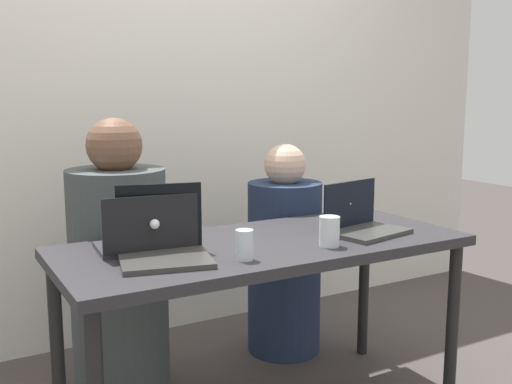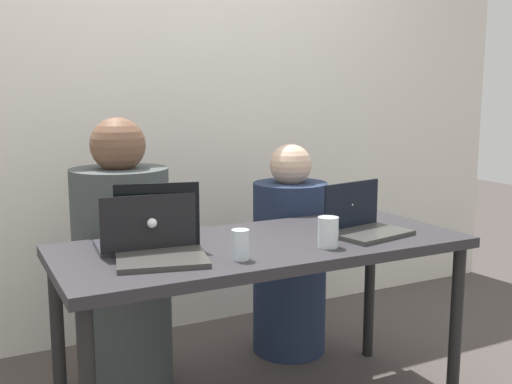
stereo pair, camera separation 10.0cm
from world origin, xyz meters
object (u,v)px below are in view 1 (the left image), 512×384
object	(u,v)px
laptop_front_left	(163,244)
water_glass_right	(329,233)
water_glass_left	(244,247)
person_on_left	(119,272)
laptop_back_left	(149,238)
person_on_right	(284,260)
laptop_front_right	(363,222)

from	to	relation	value
laptop_front_left	water_glass_right	size ratio (longest dim) A/B	3.11
laptop_front_left	water_glass_left	xyz separation A→B (m)	(0.23, -0.14, -0.01)
water_glass_left	laptop_front_left	bearing A→B (deg)	148.63
person_on_left	laptop_back_left	bearing A→B (deg)	103.37
laptop_front_left	person_on_left	bearing A→B (deg)	102.09
person_on_right	laptop_back_left	world-z (taller)	person_on_right
water_glass_left	water_glass_right	bearing A→B (deg)	1.12
laptop_front_right	laptop_back_left	world-z (taller)	laptop_back_left
person_on_left	person_on_right	world-z (taller)	person_on_left
laptop_back_left	water_glass_right	bearing A→B (deg)	160.65
laptop_front_left	water_glass_right	distance (m)	0.61
person_on_right	water_glass_right	world-z (taller)	person_on_right
laptop_back_left	water_glass_right	size ratio (longest dim) A/B	3.29
person_on_right	water_glass_right	distance (m)	0.80
water_glass_left	person_on_left	bearing A→B (deg)	107.84
water_glass_right	laptop_front_right	bearing A→B (deg)	23.42
water_glass_right	water_glass_left	xyz separation A→B (m)	(-0.36, -0.01, -0.00)
person_on_right	laptop_front_right	world-z (taller)	person_on_right
laptop_front_right	water_glass_right	bearing A→B (deg)	-168.43
water_glass_right	water_glass_left	distance (m)	0.36
person_on_right	water_glass_left	world-z (taller)	person_on_right
laptop_front_left	water_glass_right	xyz separation A→B (m)	(0.59, -0.14, -0.01)
laptop_back_left	laptop_front_left	size ratio (longest dim) A/B	1.06
laptop_front_right	water_glass_left	distance (m)	0.61
water_glass_left	person_on_right	bearing A→B (deg)	49.39
person_on_right	laptop_front_right	distance (m)	0.67
person_on_right	water_glass_right	size ratio (longest dim) A/B	9.31
laptop_front_right	water_glass_left	world-z (taller)	laptop_front_right
person_on_right	laptop_front_left	distance (m)	1.06
laptop_back_left	laptop_front_right	bearing A→B (deg)	173.86
person_on_right	water_glass_left	size ratio (longest dim) A/B	10.03
laptop_back_left	water_glass_left	world-z (taller)	laptop_back_left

